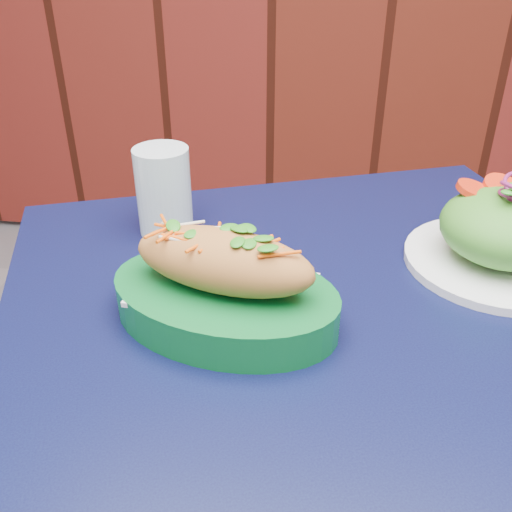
# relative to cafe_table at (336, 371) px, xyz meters

# --- Properties ---
(cafe_table) EXTENTS (1.03, 1.03, 0.75)m
(cafe_table) POSITION_rel_cafe_table_xyz_m (0.00, 0.00, 0.00)
(cafe_table) COLOR black
(cafe_table) RESTS_ON ground
(banh_mi_basket) EXTENTS (0.30, 0.23, 0.12)m
(banh_mi_basket) POSITION_rel_cafe_table_xyz_m (-0.14, -0.02, 0.13)
(banh_mi_basket) COLOR #0C6329
(banh_mi_basket) RESTS_ON cafe_table
(salad_plate) EXTENTS (0.25, 0.25, 0.12)m
(salad_plate) POSITION_rel_cafe_table_xyz_m (0.21, 0.14, 0.14)
(salad_plate) COLOR white
(salad_plate) RESTS_ON cafe_table
(water_glass) EXTENTS (0.08, 0.08, 0.13)m
(water_glass) POSITION_rel_cafe_table_xyz_m (-0.26, 0.18, 0.15)
(water_glass) COLOR silver
(water_glass) RESTS_ON cafe_table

